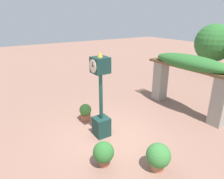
{
  "coord_description": "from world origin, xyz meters",
  "views": [
    {
      "loc": [
        5.77,
        -3.59,
        4.53
      ],
      "look_at": [
        -0.29,
        0.35,
        1.86
      ],
      "focal_mm": 32.0,
      "sensor_mm": 36.0,
      "label": 1
    }
  ],
  "objects_px": {
    "pedestal_clock": "(101,100)",
    "potted_plant_far_left": "(85,112)",
    "potted_plant_near_left": "(158,156)",
    "potted_plant_near_right": "(104,153)"
  },
  "relations": [
    {
      "from": "potted_plant_near_left",
      "to": "potted_plant_near_right",
      "type": "bearing_deg",
      "value": -128.64
    },
    {
      "from": "potted_plant_near_left",
      "to": "potted_plant_near_right",
      "type": "height_order",
      "value": "potted_plant_near_left"
    },
    {
      "from": "pedestal_clock",
      "to": "potted_plant_near_left",
      "type": "bearing_deg",
      "value": 10.67
    },
    {
      "from": "pedestal_clock",
      "to": "potted_plant_far_left",
      "type": "relative_size",
      "value": 4.3
    },
    {
      "from": "pedestal_clock",
      "to": "potted_plant_far_left",
      "type": "bearing_deg",
      "value": 179.66
    },
    {
      "from": "pedestal_clock",
      "to": "potted_plant_far_left",
      "type": "height_order",
      "value": "pedestal_clock"
    },
    {
      "from": "potted_plant_far_left",
      "to": "pedestal_clock",
      "type": "bearing_deg",
      "value": -0.34
    },
    {
      "from": "pedestal_clock",
      "to": "potted_plant_near_right",
      "type": "xyz_separation_m",
      "value": [
        1.56,
        -0.83,
        -1.04
      ]
    },
    {
      "from": "potted_plant_far_left",
      "to": "potted_plant_near_left",
      "type": "bearing_deg",
      "value": 6.75
    },
    {
      "from": "potted_plant_near_left",
      "to": "potted_plant_far_left",
      "type": "bearing_deg",
      "value": -173.25
    }
  ]
}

